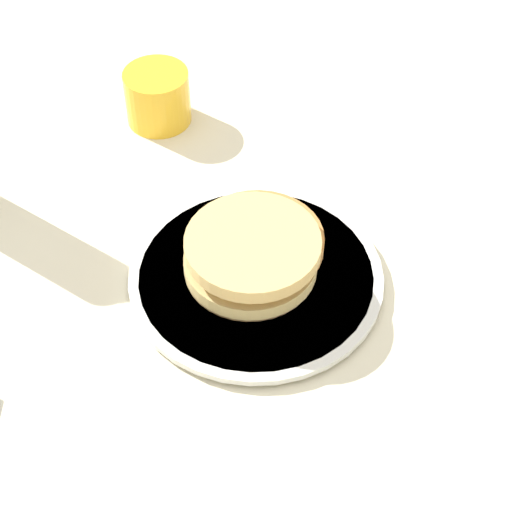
# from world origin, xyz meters

# --- Properties ---
(ground_plane) EXTENTS (4.00, 4.00, 0.00)m
(ground_plane) POSITION_xyz_m (0.00, 0.00, 0.00)
(ground_plane) COLOR beige
(plate) EXTENTS (0.26, 0.26, 0.01)m
(plate) POSITION_xyz_m (0.03, -0.01, 0.01)
(plate) COLOR silver
(plate) RESTS_ON ground_plane
(pancake_stack) EXTENTS (0.15, 0.15, 0.06)m
(pancake_stack) POSITION_xyz_m (0.03, -0.01, 0.04)
(pancake_stack) COLOR #AF854B
(pancake_stack) RESTS_ON plate
(juice_glass) EXTENTS (0.08, 0.08, 0.07)m
(juice_glass) POSITION_xyz_m (0.31, -0.04, 0.03)
(juice_glass) COLOR yellow
(juice_glass) RESTS_ON ground_plane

